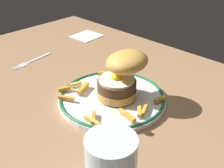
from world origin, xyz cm
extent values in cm
cube|color=#966F4C|center=(0.00, 0.00, -2.00)|extent=(123.04, 81.08, 4.00)
cylinder|color=silver|center=(-0.06, 2.57, 0.60)|extent=(25.44, 25.44, 1.20)
torus|color=#196033|center=(-0.06, 2.57, 1.20)|extent=(25.04, 25.04, 0.80)
cylinder|color=gold|center=(0.94, 3.11, 2.50)|extent=(9.31, 9.31, 1.80)
cylinder|color=#4E331D|center=(0.94, 3.11, 4.53)|extent=(9.04, 9.04, 2.26)
cylinder|color=white|center=(0.94, 3.11, 5.91)|extent=(8.23, 8.23, 0.50)
ellipsoid|color=yellow|center=(0.65, 3.30, 6.58)|extent=(2.60, 2.60, 1.40)
ellipsoid|color=gold|center=(2.07, 5.08, 10.17)|extent=(13.67, 13.53, 5.95)
cube|color=gold|center=(7.07, -1.14, 2.00)|extent=(2.90, 0.85, 0.79)
cube|color=orange|center=(-9.79, -3.95, 2.03)|extent=(2.01, 3.24, 0.86)
cube|color=#DEB54E|center=(-9.72, -0.53, 1.97)|extent=(1.70, 3.09, 0.75)
cube|color=gold|center=(9.07, 1.54, 1.99)|extent=(2.92, 3.23, 0.78)
cube|color=gold|center=(-6.28, -6.18, 1.98)|extent=(3.86, 2.43, 0.76)
cube|color=gold|center=(9.56, 8.33, 2.06)|extent=(1.54, 3.13, 0.92)
cube|color=gold|center=(-8.29, 8.34, 2.06)|extent=(3.29, 3.14, 0.93)
cube|color=gold|center=(-6.65, -0.77, 2.09)|extent=(2.68, 4.77, 0.99)
cube|color=gold|center=(9.36, 3.00, 1.97)|extent=(2.47, 4.07, 0.73)
cube|color=gold|center=(9.90, -2.53, 2.98)|extent=(3.01, 1.32, 0.92)
cube|color=gold|center=(3.63, -6.71, 1.96)|extent=(3.19, 3.33, 0.72)
cube|color=gold|center=(4.25, -7.66, 1.97)|extent=(4.11, 0.97, 0.74)
cylinder|color=silver|center=(18.16, -16.26, 5.47)|extent=(7.69, 7.69, 10.94)
cube|color=silver|center=(-33.38, 3.62, 0.18)|extent=(2.45, 10.04, 0.36)
cube|color=silver|center=(-32.50, -2.31, 0.18)|extent=(2.53, 2.70, 0.32)
cube|color=silver|center=(-31.44, -4.38, 0.18)|extent=(0.61, 2.41, 0.28)
cube|color=silver|center=(-31.93, -4.45, 0.18)|extent=(0.61, 2.41, 0.28)
cube|color=silver|center=(-32.43, -4.52, 0.18)|extent=(0.61, 2.41, 0.28)
cube|color=silver|center=(-32.92, -4.60, 0.18)|extent=(0.61, 2.41, 0.28)
cube|color=white|center=(-37.41, 27.22, 0.20)|extent=(9.74, 10.44, 0.40)
camera|label=1|loc=(38.85, -37.25, 36.87)|focal=44.72mm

